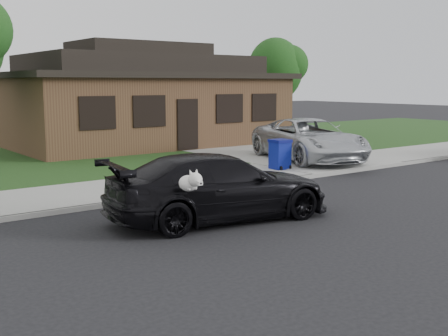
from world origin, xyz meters
TOP-DOWN VIEW (x-y plane):
  - ground at (0.00, 0.00)m, footprint 120.00×120.00m
  - sidewalk at (0.00, 5.00)m, footprint 60.00×3.00m
  - curb at (0.00, 3.50)m, footprint 60.00×0.12m
  - lawn at (0.00, 13.00)m, footprint 60.00×13.00m
  - driveway at (6.00, 10.00)m, footprint 4.50×13.00m
  - sedan at (-1.77, 0.90)m, footprint 5.21×2.74m
  - minivan at (5.91, 5.83)m, footprint 3.90×5.91m
  - recycling_bin at (3.69, 4.94)m, footprint 0.62×0.65m
  - house at (4.00, 15.00)m, footprint 12.60×8.60m
  - tree_1 at (12.14, 14.40)m, footprint 3.15×3.00m

SIDE VIEW (x-z plane):
  - ground at x=0.00m, z-range 0.00..0.00m
  - sidewalk at x=0.00m, z-range 0.00..0.12m
  - curb at x=0.00m, z-range 0.00..0.12m
  - lawn at x=0.00m, z-range 0.00..0.13m
  - driveway at x=6.00m, z-range 0.00..0.14m
  - recycling_bin at x=3.69m, z-range 0.13..1.10m
  - sedan at x=-1.77m, z-range 0.00..1.44m
  - minivan at x=5.91m, z-range 0.14..1.65m
  - house at x=4.00m, z-range -0.19..4.46m
  - tree_1 at x=12.14m, z-range 1.09..6.34m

